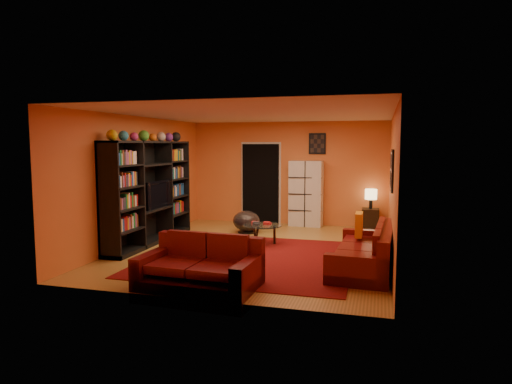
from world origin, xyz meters
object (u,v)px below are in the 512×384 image
(tv, at_px, (154,194))
(coffee_table, at_px, (262,227))
(sofa, at_px, (368,252))
(bowl_chair, at_px, (246,221))
(storage_cabinet, at_px, (306,194))
(table_lamp, at_px, (371,195))
(loveseat, at_px, (202,266))
(side_table, at_px, (370,219))
(entertainment_unit, at_px, (150,192))

(tv, distance_m, coffee_table, 2.34)
(sofa, relative_size, bowl_chair, 3.67)
(tv, distance_m, storage_cabinet, 3.85)
(storage_cabinet, bearing_deg, sofa, -62.88)
(storage_cabinet, height_order, table_lamp, storage_cabinet)
(loveseat, relative_size, storage_cabinet, 1.06)
(sofa, distance_m, side_table, 3.63)
(coffee_table, relative_size, table_lamp, 1.70)
(sofa, bearing_deg, coffee_table, 151.27)
(tv, bearing_deg, entertainment_unit, 151.62)
(loveseat, relative_size, bowl_chair, 2.77)
(coffee_table, xyz_separation_m, side_table, (2.08, 2.31, -0.11))
(bowl_chair, bearing_deg, sofa, -40.72)
(sofa, relative_size, storage_cabinet, 1.40)
(sofa, relative_size, coffee_table, 2.86)
(storage_cabinet, bearing_deg, entertainment_unit, -131.60)
(sofa, xyz_separation_m, bowl_chair, (-2.80, 2.41, -0.01))
(sofa, bearing_deg, loveseat, -143.30)
(entertainment_unit, relative_size, storage_cabinet, 1.84)
(coffee_table, height_order, storage_cabinet, storage_cabinet)
(tv, bearing_deg, sofa, -102.57)
(entertainment_unit, xyz_separation_m, tv, (0.05, 0.09, -0.05))
(storage_cabinet, xyz_separation_m, side_table, (1.57, -0.05, -0.56))
(storage_cabinet, relative_size, table_lamp, 3.46)
(coffee_table, distance_m, storage_cabinet, 2.46)
(storage_cabinet, distance_m, bowl_chair, 1.81)
(coffee_table, bearing_deg, loveseat, -93.23)
(tv, xyz_separation_m, coffee_table, (2.23, 0.35, -0.64))
(coffee_table, distance_m, table_lamp, 3.14)
(coffee_table, height_order, table_lamp, table_lamp)
(entertainment_unit, xyz_separation_m, loveseat, (2.12, -2.41, -0.77))
(side_table, bearing_deg, storage_cabinet, 178.18)
(entertainment_unit, distance_m, storage_cabinet, 3.96)
(loveseat, height_order, bowl_chair, loveseat)
(table_lamp, bearing_deg, loveseat, -113.45)
(sofa, height_order, coffee_table, sofa)
(tv, relative_size, side_table, 1.96)
(bowl_chair, bearing_deg, table_lamp, 24.02)
(entertainment_unit, distance_m, sofa, 4.56)
(sofa, distance_m, bowl_chair, 3.69)
(entertainment_unit, distance_m, table_lamp, 5.16)
(bowl_chair, xyz_separation_m, side_table, (2.74, 1.22, -0.02))
(side_table, height_order, table_lamp, table_lamp)
(sofa, height_order, side_table, sofa)
(tv, bearing_deg, coffee_table, -81.12)
(entertainment_unit, relative_size, tv, 3.06)
(coffee_table, relative_size, side_table, 1.60)
(storage_cabinet, relative_size, side_table, 3.26)
(sofa, distance_m, table_lamp, 3.67)
(table_lamp, bearing_deg, side_table, 0.00)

